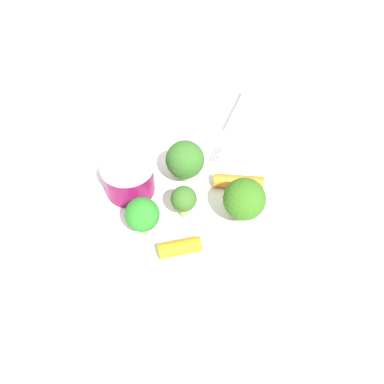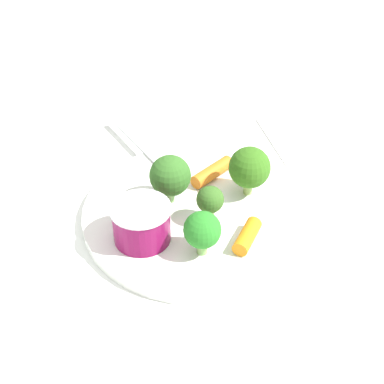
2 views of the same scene
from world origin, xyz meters
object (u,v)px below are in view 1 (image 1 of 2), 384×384
at_px(plate, 194,204).
at_px(carrot_stick_0, 238,182).
at_px(broccoli_floret_3, 143,216).
at_px(carrot_stick_1, 180,248).
at_px(fork, 230,124).
at_px(broccoli_floret_1, 185,160).
at_px(drinking_glass, 19,112).
at_px(sauce_cup, 129,178).
at_px(broccoli_floret_0, 184,200).
at_px(broccoli_floret_2, 244,199).

bearing_deg(plate, carrot_stick_0, -14.91).
bearing_deg(broccoli_floret_3, carrot_stick_1, -71.84).
distance_m(broccoli_floret_3, fork, 0.21).
bearing_deg(carrot_stick_1, broccoli_floret_1, 49.29).
bearing_deg(broccoli_floret_1, plate, -111.17).
height_order(carrot_stick_0, drinking_glass, drinking_glass).
relative_size(plate, broccoli_floret_1, 4.52).
relative_size(sauce_cup, broccoli_floret_1, 1.07).
bearing_deg(carrot_stick_1, carrot_stick_0, 15.59).
height_order(broccoli_floret_1, broccoli_floret_3, broccoli_floret_1).
relative_size(sauce_cup, fork, 0.43).
bearing_deg(broccoli_floret_3, broccoli_floret_0, -8.56).
bearing_deg(fork, carrot_stick_1, -145.76).
relative_size(broccoli_floret_0, fork, 0.31).
height_order(plate, fork, fork).
xyz_separation_m(broccoli_floret_1, drinking_glass, (-0.12, 0.21, -0.00)).
bearing_deg(carrot_stick_1, broccoli_floret_3, 108.16).
distance_m(broccoli_floret_1, carrot_stick_0, 0.07).
relative_size(broccoli_floret_2, carrot_stick_1, 1.29).
relative_size(plate, fork, 1.83).
xyz_separation_m(sauce_cup, broccoli_floret_2, (0.08, -0.12, 0.01)).
bearing_deg(sauce_cup, carrot_stick_0, -35.71).
bearing_deg(broccoli_floret_3, fork, 21.83).
height_order(broccoli_floret_1, carrot_stick_1, broccoli_floret_1).
xyz_separation_m(sauce_cup, broccoli_floret_0, (0.03, -0.07, 0.01)).
height_order(broccoli_floret_0, fork, broccoli_floret_0).
xyz_separation_m(sauce_cup, fork, (0.17, 0.01, -0.02)).
bearing_deg(broccoli_floret_0, carrot_stick_0, -4.22).
xyz_separation_m(plate, broccoli_floret_2, (0.03, -0.05, 0.04)).
bearing_deg(sauce_cup, broccoli_floret_3, -108.49).
xyz_separation_m(broccoli_floret_2, drinking_glass, (-0.13, 0.30, -0.00)).
relative_size(sauce_cup, carrot_stick_1, 1.35).
xyz_separation_m(carrot_stick_0, fork, (0.07, 0.09, -0.01)).
bearing_deg(broccoli_floret_2, broccoli_floret_1, 98.83).
relative_size(broccoli_floret_2, fork, 0.42).
bearing_deg(drinking_glass, broccoli_floret_3, -81.98).
distance_m(carrot_stick_0, drinking_glass, 0.31).
bearing_deg(drinking_glass, plate, -66.62).
distance_m(broccoli_floret_3, drinking_glass, 0.25).
xyz_separation_m(sauce_cup, carrot_stick_0, (0.11, -0.08, -0.01)).
bearing_deg(broccoli_floret_2, fork, 53.25).
distance_m(broccoli_floret_0, fork, 0.17).
height_order(carrot_stick_1, fork, carrot_stick_1).
bearing_deg(sauce_cup, drinking_glass, 107.03).
relative_size(broccoli_floret_1, broccoli_floret_2, 0.98).
bearing_deg(carrot_stick_0, drinking_glass, 122.10).
relative_size(broccoli_floret_0, carrot_stick_1, 0.95).
relative_size(broccoli_floret_0, carrot_stick_0, 0.73).
height_order(sauce_cup, broccoli_floret_2, broccoli_floret_2).
bearing_deg(fork, drinking_glass, 143.95).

